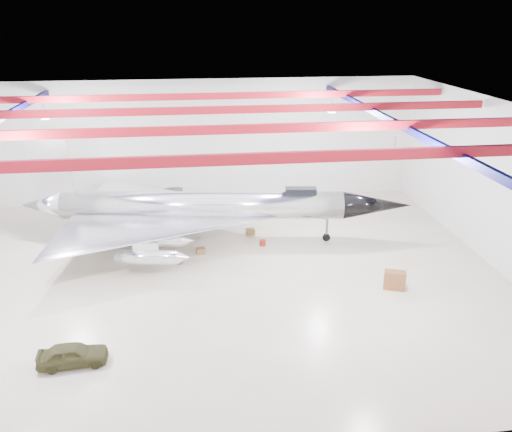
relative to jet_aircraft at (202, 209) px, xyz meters
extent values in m
plane|color=#BBB094|center=(-0.32, -5.54, -2.62)|extent=(40.00, 40.00, 0.00)
plane|color=silver|center=(-0.32, 9.46, 2.88)|extent=(40.00, 0.00, 40.00)
plane|color=silver|center=(19.68, -5.54, 2.88)|extent=(0.00, 30.00, 30.00)
plane|color=#0A0F38|center=(-0.32, -5.54, 8.38)|extent=(40.00, 40.00, 0.00)
cube|color=maroon|center=(-0.32, -14.54, 7.78)|extent=(39.50, 0.25, 0.50)
cube|color=maroon|center=(-0.32, -8.54, 7.78)|extent=(39.50, 0.25, 0.50)
cube|color=maroon|center=(-0.32, -2.54, 7.78)|extent=(39.50, 0.25, 0.50)
cube|color=maroon|center=(-0.32, 3.46, 7.78)|extent=(39.50, 0.25, 0.50)
cube|color=#0D0E53|center=(11.68, -5.54, 7.48)|extent=(0.25, 29.50, 0.40)
cube|color=silver|center=(9.68, -11.54, 7.08)|extent=(0.55, 0.55, 0.25)
cube|color=silver|center=(-10.32, 0.46, 7.08)|extent=(0.55, 0.55, 0.25)
cube|color=silver|center=(9.68, 0.46, 7.08)|extent=(0.55, 0.55, 0.25)
cylinder|color=silver|center=(0.06, -0.01, 0.30)|extent=(20.95, 4.71, 2.09)
cone|color=black|center=(12.99, -1.66, 0.30)|extent=(5.44, 2.73, 2.09)
cone|color=silver|center=(-11.84, 1.51, 0.30)|extent=(3.37, 2.46, 2.09)
cube|color=silver|center=(-10.81, 1.38, 3.02)|extent=(2.91, 0.49, 4.69)
cube|color=black|center=(7.30, -0.93, 1.40)|extent=(2.38, 1.12, 0.52)
cylinder|color=silver|center=(-3.77, -5.30, -1.16)|extent=(4.05, 1.43, 0.94)
cylinder|color=silver|center=(-3.44, -2.72, -1.16)|extent=(4.05, 1.43, 0.94)
cylinder|color=silver|center=(-2.65, 3.49, -1.16)|extent=(4.05, 1.43, 0.94)
cylinder|color=silver|center=(-2.32, 6.08, -1.16)|extent=(4.05, 1.43, 0.94)
cylinder|color=#59595B|center=(9.37, -1.19, -1.68)|extent=(0.19, 0.19, 1.88)
cylinder|color=black|center=(9.37, -1.19, -2.32)|extent=(0.61, 0.30, 0.58)
cylinder|color=#59595B|center=(-4.41, -2.07, -1.68)|extent=(0.19, 0.19, 1.88)
cylinder|color=black|center=(-4.41, -2.07, -2.32)|extent=(0.61, 0.30, 0.58)
cylinder|color=#59595B|center=(-3.75, 3.11, -1.68)|extent=(0.19, 0.19, 1.88)
cylinder|color=black|center=(-3.75, 3.11, -2.32)|extent=(0.61, 0.30, 0.58)
imported|color=#39371C|center=(-6.78, -13.85, -2.04)|extent=(3.46, 1.60, 1.15)
cube|color=brown|center=(11.77, -8.77, -2.01)|extent=(1.47, 1.08, 1.21)
cube|color=olive|center=(-3.44, -0.26, -2.42)|extent=(0.63, 0.53, 0.39)
cube|color=maroon|center=(-3.57, 0.77, -2.44)|extent=(0.63, 0.58, 0.36)
cylinder|color=#59595B|center=(-1.75, -3.60, -2.40)|extent=(0.63, 0.63, 0.43)
cube|color=olive|center=(3.73, 0.71, -2.38)|extent=(0.70, 0.57, 0.47)
cube|color=#59595B|center=(-8.01, 0.52, -2.49)|extent=(0.43, 0.40, 0.25)
cylinder|color=maroon|center=(4.41, -1.38, -2.41)|extent=(0.54, 0.54, 0.41)
cube|color=olive|center=(-0.24, -2.21, -2.41)|extent=(0.67, 0.57, 0.42)
cylinder|color=#59595B|center=(3.41, 3.63, -2.42)|extent=(0.58, 0.58, 0.39)
camera|label=1|loc=(-0.34, -35.03, 13.46)|focal=35.00mm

